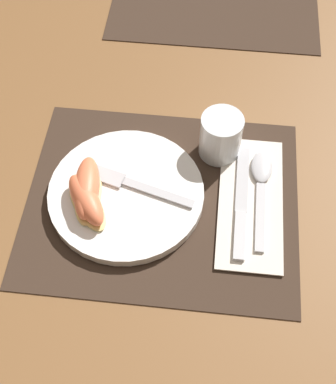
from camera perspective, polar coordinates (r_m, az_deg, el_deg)
name	(u,v)px	position (r m, az deg, el deg)	size (l,w,h in m)	color
ground_plane	(162,201)	(0.84, -0.62, -0.97)	(3.00, 3.00, 0.00)	brown
placemat	(162,200)	(0.83, -0.63, -0.89)	(0.42, 0.35, 0.00)	#38281E
plate	(126,196)	(0.83, -4.53, -0.43)	(0.24, 0.24, 0.02)	white
juice_glass	(221,138)	(0.86, 5.62, 5.77)	(0.07, 0.07, 0.08)	silver
napkin	(251,201)	(0.84, 8.80, -1.01)	(0.10, 0.24, 0.00)	silver
knife	(241,204)	(0.83, 7.81, -1.24)	(0.02, 0.21, 0.01)	#BCBCC1
spoon	(261,180)	(0.86, 9.91, 1.31)	(0.03, 0.18, 0.01)	#BCBCC1
fork	(128,183)	(0.83, -4.33, 0.92)	(0.19, 0.07, 0.00)	#BCBCC1
citrus_wedge_0	(87,188)	(0.81, -8.63, 0.37)	(0.06, 0.12, 0.04)	#F4DB84
citrus_wedge_1	(86,201)	(0.80, -8.71, -0.92)	(0.09, 0.11, 0.04)	#F4DB84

